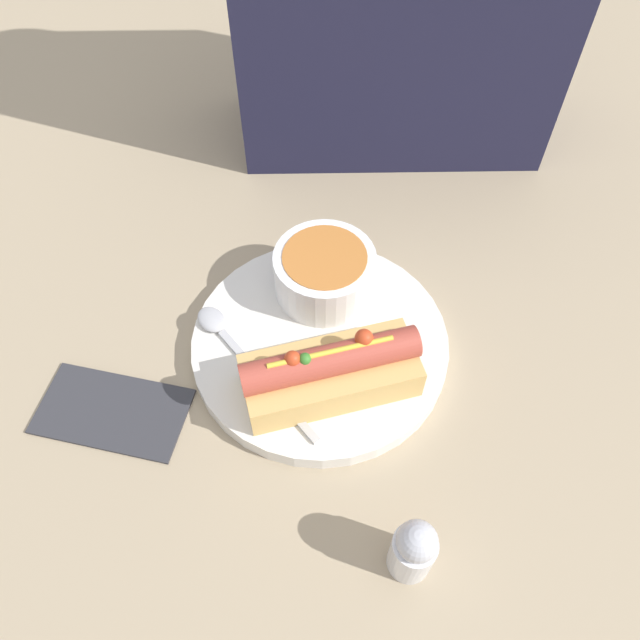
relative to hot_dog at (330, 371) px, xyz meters
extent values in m
plane|color=tan|center=(-0.01, 0.05, -0.04)|extent=(4.00, 4.00, 0.00)
cylinder|color=white|center=(-0.01, 0.05, -0.03)|extent=(0.24, 0.24, 0.02)
cube|color=#DBAD60|center=(0.00, 0.00, -0.01)|extent=(0.16, 0.10, 0.03)
cylinder|color=#B24738|center=(0.00, 0.00, 0.02)|extent=(0.16, 0.07, 0.03)
sphere|color=#387A28|center=(-0.02, -0.01, 0.03)|extent=(0.01, 0.01, 0.01)
sphere|color=#C63F1E|center=(-0.03, -0.01, 0.03)|extent=(0.01, 0.01, 0.01)
sphere|color=#C63F1E|center=(0.03, 0.01, 0.03)|extent=(0.02, 0.02, 0.02)
cylinder|color=gold|center=(0.00, 0.00, 0.03)|extent=(0.11, 0.03, 0.01)
cylinder|color=white|center=(0.00, 0.11, 0.00)|extent=(0.10, 0.10, 0.05)
cylinder|color=#C67533|center=(0.00, 0.11, 0.02)|extent=(0.08, 0.08, 0.01)
cube|color=#B7B7BC|center=(-0.06, 0.00, -0.02)|extent=(0.10, 0.12, 0.00)
ellipsoid|color=#B7B7BC|center=(-0.11, 0.07, -0.02)|extent=(0.04, 0.04, 0.01)
cube|color=#333338|center=(-0.20, -0.01, -0.04)|extent=(0.15, 0.10, 0.01)
cylinder|color=silver|center=(0.06, -0.15, -0.02)|extent=(0.03, 0.03, 0.05)
sphere|color=silver|center=(0.06, -0.15, 0.01)|extent=(0.03, 0.03, 0.03)
camera|label=1|loc=(-0.01, -0.28, 0.47)|focal=35.00mm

